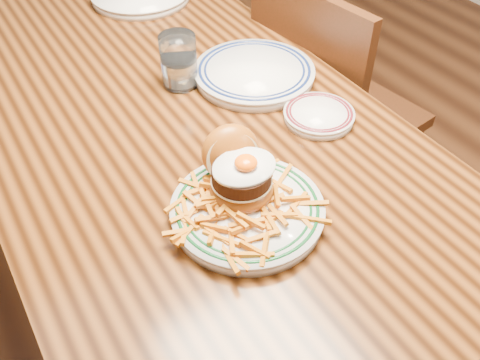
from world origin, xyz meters
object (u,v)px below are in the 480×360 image
table (170,136)px  main_plate (245,196)px  side_plate (319,115)px  chair_right (327,110)px

table → main_plate: size_ratio=5.44×
table → side_plate: (0.26, -0.23, 0.10)m
chair_right → table: bearing=-0.8°
side_plate → main_plate: bearing=-142.3°
chair_right → side_plate: chair_right is taller
side_plate → chair_right: bearing=55.2°
chair_right → main_plate: bearing=29.5°
main_plate → side_plate: bearing=41.2°
table → chair_right: chair_right is taller
table → chair_right: (0.56, 0.07, -0.18)m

